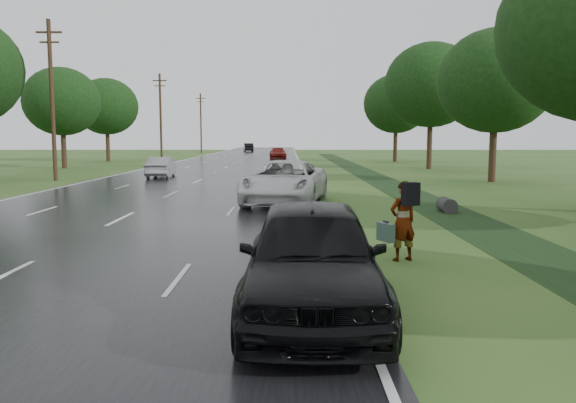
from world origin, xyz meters
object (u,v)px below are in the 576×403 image
(white_pickup, at_px, (285,182))
(dark_sedan, at_px, (312,257))
(pedestrian, at_px, (402,220))
(silver_sedan, at_px, (161,167))

(white_pickup, height_order, dark_sedan, dark_sedan)
(pedestrian, bearing_deg, dark_sedan, 36.89)
(dark_sedan, distance_m, silver_sedan, 30.57)
(pedestrian, distance_m, silver_sedan, 27.68)
(dark_sedan, bearing_deg, white_pickup, 92.88)
(silver_sedan, bearing_deg, pedestrian, 110.83)
(pedestrian, xyz_separation_m, white_pickup, (-2.68, 10.71, -0.01))
(white_pickup, height_order, silver_sedan, white_pickup)
(pedestrian, distance_m, white_pickup, 11.04)
(white_pickup, bearing_deg, silver_sedan, 129.85)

